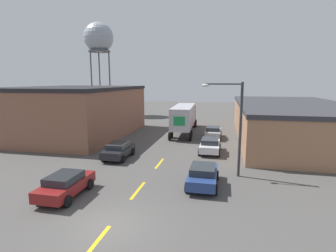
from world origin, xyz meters
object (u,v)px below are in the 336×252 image
at_px(parked_car_right_near, 203,175).
at_px(street_lamp, 235,121).
at_px(parked_car_left_near, 65,184).
at_px(parked_car_right_far, 213,132).
at_px(parked_car_right_mid, 210,145).
at_px(semi_truck, 185,116).
at_px(parked_car_left_far, 118,150).
at_px(water_tower, 99,38).

xyz_separation_m(parked_car_right_near, street_lamp, (2.06, 2.44, 3.40)).
distance_m(parked_car_left_near, parked_car_right_far, 20.78).
bearing_deg(parked_car_right_mid, parked_car_right_far, 90.00).
distance_m(parked_car_right_mid, street_lamp, 7.35).
distance_m(parked_car_right_near, street_lamp, 4.67).
distance_m(semi_truck, parked_car_right_near, 19.11).
bearing_deg(semi_truck, parked_car_right_far, -38.56).
height_order(parked_car_right_mid, parked_car_right_far, same).
height_order(semi_truck, street_lamp, street_lamp).
bearing_deg(parked_car_left_far, semi_truck, 73.29).
distance_m(parked_car_left_near, water_tower, 44.56).
distance_m(semi_truck, water_tower, 29.68).
distance_m(semi_truck, parked_car_left_near, 22.48).
bearing_deg(parked_car_right_far, street_lamp, -81.14).
relative_size(parked_car_right_far, water_tower, 0.22).
distance_m(parked_car_left_near, parked_car_left_far, 8.35).
xyz_separation_m(parked_car_left_near, parked_car_left_far, (0.00, 8.35, 0.00)).
bearing_deg(parked_car_right_near, parked_car_right_mid, 90.00).
xyz_separation_m(parked_car_left_near, street_lamp, (10.25, 5.88, 3.40)).
bearing_deg(semi_truck, parked_car_left_near, -103.21).
xyz_separation_m(semi_truck, parked_car_left_far, (-4.11, -13.70, -1.54)).
relative_size(parked_car_left_near, parked_car_right_near, 1.00).
bearing_deg(semi_truck, parked_car_right_mid, -70.44).
bearing_deg(street_lamp, parked_car_right_near, -130.14).
relative_size(parked_car_right_mid, water_tower, 0.22).
xyz_separation_m(parked_car_left_far, parked_car_right_far, (8.19, 10.75, 0.00)).
bearing_deg(parked_car_right_far, water_tower, 141.80).
distance_m(parked_car_right_near, parked_car_right_mid, 8.62).
bearing_deg(parked_car_left_far, parked_car_right_far, 52.68).
bearing_deg(parked_car_right_near, water_tower, 125.15).
bearing_deg(parked_car_right_mid, parked_car_left_near, -124.18).
relative_size(parked_car_left_far, water_tower, 0.22).
xyz_separation_m(parked_car_right_mid, parked_car_right_far, (0.00, 7.04, 0.00)).
bearing_deg(parked_car_left_far, street_lamp, -13.54).
height_order(semi_truck, parked_car_right_mid, semi_truck).
relative_size(parked_car_right_near, parked_car_left_far, 1.00).
xyz_separation_m(parked_car_left_far, street_lamp, (10.25, -2.47, 3.40)).
height_order(parked_car_right_far, street_lamp, street_lamp).
height_order(parked_car_left_near, street_lamp, street_lamp).
xyz_separation_m(parked_car_right_near, parked_car_left_far, (-8.19, 4.91, 0.00)).
relative_size(parked_car_left_near, water_tower, 0.22).
bearing_deg(parked_car_left_near, parked_car_right_far, 66.78).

